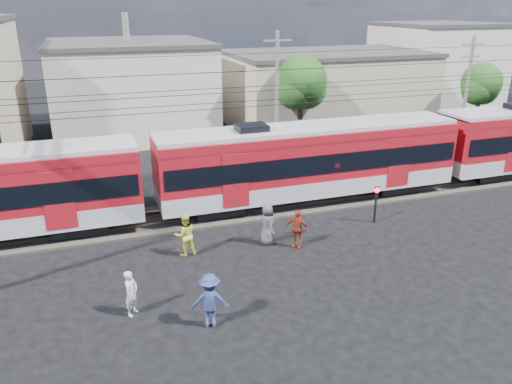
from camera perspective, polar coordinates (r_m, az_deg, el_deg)
ground at (r=18.70m, az=1.52°, el=-11.67°), size 120.00×120.00×0.00m
track_bed at (r=25.47m, az=-4.72°, el=-2.35°), size 70.00×3.40×0.12m
rail_near at (r=24.76m, az=-4.30°, el=-2.74°), size 70.00×0.12×0.12m
rail_far at (r=26.10m, az=-5.14°, el=-1.50°), size 70.00×0.12×0.12m
commuter_train at (r=26.39m, az=6.56°, el=3.82°), size 50.30×3.08×4.17m
catenary at (r=23.50m, az=-26.13°, el=6.63°), size 70.00×9.30×7.52m
building_midwest at (r=42.41m, az=-14.09°, el=11.50°), size 12.24×12.24×7.30m
building_mideast at (r=43.97m, az=8.00°, el=11.56°), size 16.32×10.20×6.30m
building_east at (r=54.68m, az=19.73°, el=13.41°), size 10.20×10.20×8.30m
utility_pole_mid at (r=32.41m, az=2.39°, el=10.97°), size 1.80×0.24×8.50m
utility_pole_east at (r=38.91m, az=22.93°, el=10.65°), size 1.80×0.24×8.00m
tree_near at (r=36.42m, az=5.39°, el=12.19°), size 3.82×3.64×6.72m
tree_far at (r=44.01m, az=24.43°, el=11.05°), size 3.36×3.12×5.76m
pedestrian_a at (r=17.76m, az=-14.07°, el=-11.13°), size 0.68×0.72×1.65m
pedestrian_b at (r=21.21m, az=-8.10°, el=-4.84°), size 0.96×0.77×1.87m
pedestrian_c at (r=16.69m, az=-5.28°, el=-12.24°), size 1.39×1.03×1.92m
pedestrian_d at (r=21.73m, az=4.71°, el=-4.20°), size 1.06×1.00×1.76m
pedestrian_e at (r=21.95m, az=1.30°, el=-3.70°), size 0.68×0.97×1.88m
car_silver at (r=40.00m, az=25.08°, el=5.23°), size 4.05×2.09×1.32m
crossing_signal at (r=24.61m, az=13.57°, el=-0.65°), size 0.27×0.27×1.86m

